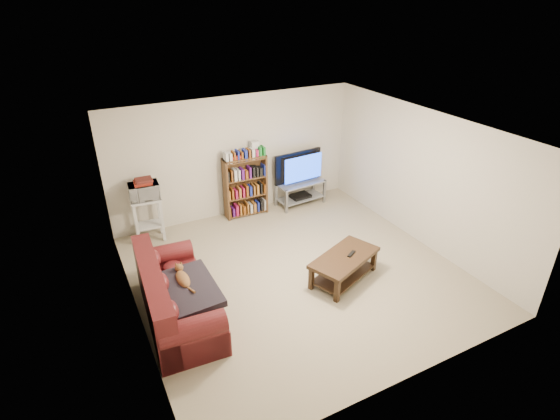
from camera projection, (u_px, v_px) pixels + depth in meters
floor at (297, 273)px, 7.16m from camera, size 5.00×5.00×0.00m
ceiling at (300, 131)px, 6.06m from camera, size 5.00×5.00×0.00m
wall_back at (236, 157)px, 8.58m from camera, size 5.00×0.00×5.00m
wall_front at (413, 302)px, 4.64m from camera, size 5.00×0.00×5.00m
wall_left at (128, 248)px, 5.59m from camera, size 0.00×5.00×5.00m
wall_right at (422, 178)px, 7.63m from camera, size 0.00×5.00×5.00m
sofa at (173, 300)px, 6.06m from camera, size 1.01×2.09×0.87m
blanket at (186, 290)px, 5.91m from camera, size 0.81×1.03×0.18m
cat at (183, 279)px, 6.04m from camera, size 0.26×0.57×0.17m
coffee_table at (344, 263)px, 6.88m from camera, size 1.33×1.00×0.43m
remote at (351, 254)px, 6.85m from camera, size 0.20×0.15×0.02m
tv_stand at (300, 189)px, 9.26m from camera, size 1.07×0.55×0.52m
television at (301, 168)px, 9.03m from camera, size 1.12×0.24×0.64m
dvd_player at (300, 196)px, 9.33m from camera, size 0.43×0.32×0.06m
bookshelf at (245, 185)px, 8.70m from camera, size 0.87×0.29×1.25m
shelf_clutter at (249, 151)px, 8.43m from camera, size 0.64×0.20×0.28m
microwave_stand at (148, 213)px, 7.87m from camera, size 0.55×0.42×0.83m
microwave at (144, 191)px, 7.67m from camera, size 0.54×0.39×0.28m
game_boxes at (143, 182)px, 7.60m from camera, size 0.32×0.29×0.05m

